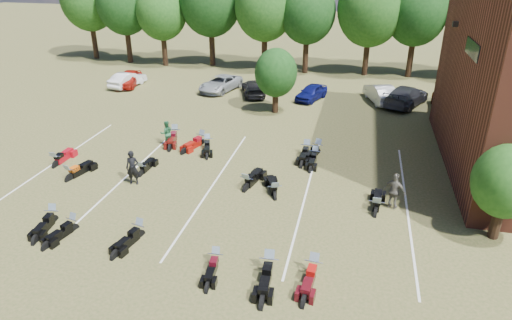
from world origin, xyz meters
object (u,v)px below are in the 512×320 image
(car_4, at_px, (311,92))
(motorcycle_7, at_px, (56,166))
(person_grey, at_px, (394,191))
(person_black, at_px, (133,168))
(motorcycle_14, at_px, (175,139))
(motorcycle_3, at_px, (140,237))
(person_green, at_px, (167,133))
(car_0, at_px, (129,79))

(car_4, relative_size, motorcycle_7, 1.59)
(motorcycle_7, bearing_deg, person_grey, 178.05)
(person_black, bearing_deg, motorcycle_14, 81.30)
(car_4, relative_size, person_grey, 2.03)
(person_grey, xyz_separation_m, motorcycle_3, (-10.94, -5.07, -0.93))
(car_4, height_order, motorcycle_14, car_4)
(car_4, xyz_separation_m, motorcycle_7, (-12.97, -16.27, -0.64))
(motorcycle_7, bearing_deg, car_4, -129.08)
(person_green, bearing_deg, person_grey, 124.83)
(person_black, bearing_deg, motorcycle_3, -72.16)
(person_grey, distance_m, motorcycle_14, 15.01)
(person_green, height_order, motorcycle_3, person_green)
(person_black, xyz_separation_m, motorcycle_3, (2.53, -4.56, -0.95))
(car_0, bearing_deg, person_black, -71.58)
(person_black, distance_m, motorcycle_14, 6.53)
(person_green, xyz_separation_m, motorcycle_7, (-5.08, -4.41, -0.82))
(motorcycle_7, xyz_separation_m, motorcycle_14, (5.18, 5.47, 0.00))
(car_0, xyz_separation_m, motorcycle_7, (3.89, -16.70, -0.70))
(motorcycle_3, relative_size, motorcycle_14, 0.88)
(person_black, distance_m, motorcycle_3, 5.30)
(motorcycle_3, xyz_separation_m, motorcycle_7, (-7.99, 5.54, 0.00))
(car_0, xyz_separation_m, person_green, (8.97, -12.28, 0.12))
(motorcycle_14, bearing_deg, person_green, -106.80)
(motorcycle_14, bearing_deg, person_black, -99.19)
(person_black, distance_m, motorcycle_7, 5.62)
(person_green, distance_m, motorcycle_7, 6.78)
(person_black, height_order, person_grey, person_black)
(car_0, xyz_separation_m, motorcycle_14, (9.07, -11.22, -0.70))
(car_0, bearing_deg, motorcycle_3, -71.34)
(car_0, height_order, motorcycle_7, car_0)
(person_green, xyz_separation_m, motorcycle_3, (2.91, -9.96, -0.82))
(car_0, distance_m, motorcycle_14, 14.45)
(car_0, bearing_deg, person_green, -63.30)
(person_black, height_order, person_green, person_black)
(motorcycle_7, bearing_deg, motorcycle_14, -133.93)
(person_grey, bearing_deg, car_0, -12.53)
(person_grey, bearing_deg, person_green, 4.99)
(person_green, bearing_deg, motorcycle_14, -130.86)
(person_black, xyz_separation_m, motorcycle_7, (-5.46, 0.98, -0.95))
(car_0, relative_size, person_grey, 2.22)
(motorcycle_3, bearing_deg, car_4, 88.61)
(car_4, height_order, motorcycle_3, car_4)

